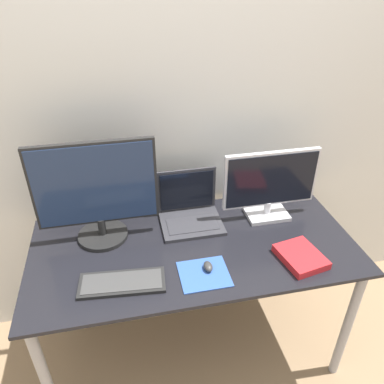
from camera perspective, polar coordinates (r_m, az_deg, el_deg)
name	(u,v)px	position (r m, az deg, el deg)	size (l,w,h in m)	color
wall_back	(176,111)	(1.88, -2.44, 12.27)	(7.00, 0.05, 2.50)	silver
desk	(194,260)	(1.83, 0.32, -10.36)	(1.51, 0.71, 0.74)	black
monitor_left	(96,193)	(1.73, -14.37, -0.08)	(0.55, 0.24, 0.50)	black
monitor_right	(270,184)	(1.90, 11.84, 1.17)	(0.48, 0.15, 0.37)	silver
laptop	(189,210)	(1.89, -0.38, -2.70)	(0.30, 0.25, 0.25)	#333338
keyboard	(122,283)	(1.61, -10.59, -13.45)	(0.36, 0.17, 0.02)	black
mousepad	(205,274)	(1.63, 1.97, -12.37)	(0.21, 0.19, 0.00)	#2D519E
mouse	(208,266)	(1.64, 2.46, -11.27)	(0.04, 0.06, 0.03)	#333333
book	(301,257)	(1.75, 16.23, -9.44)	(0.20, 0.23, 0.04)	red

